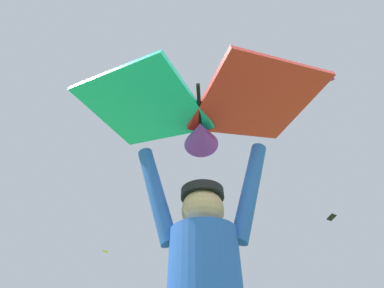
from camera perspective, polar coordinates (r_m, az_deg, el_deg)
held_stunt_kite at (r=1.83m, az=1.67°, el=6.77°), size 1.78×1.01×0.40m
distant_kite_blue_far_center at (r=24.26m, az=-4.20°, el=-19.43°), size 1.74×1.57×2.65m
distant_kite_black_mid_right at (r=20.07m, az=27.64°, el=-13.70°), size 0.68×0.64×0.35m
distant_kite_yellow_low_left at (r=33.69m, az=-17.99°, el=-21.01°), size 0.82×0.83×0.25m
distant_kite_white_high_left at (r=37.16m, az=-4.61°, el=-18.83°), size 0.81×0.65×0.87m
distant_kite_magenta_low_right at (r=23.41m, az=27.50°, el=12.78°), size 0.74×0.62×0.80m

